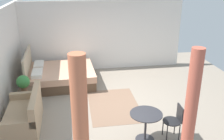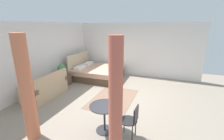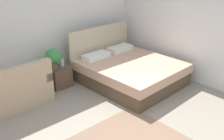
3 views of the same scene
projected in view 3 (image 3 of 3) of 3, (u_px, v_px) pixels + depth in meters
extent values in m
cube|color=silver|center=(30.00, 28.00, 5.74)|extent=(8.90, 0.12, 2.68)
cube|color=brown|center=(131.00, 77.00, 6.18)|extent=(1.98, 2.19, 0.32)
cube|color=tan|center=(131.00, 66.00, 6.08)|extent=(2.02, 2.23, 0.22)
cube|color=tan|center=(100.00, 49.00, 6.72)|extent=(1.95, 0.14, 1.20)
cube|color=white|center=(96.00, 56.00, 6.25)|extent=(0.69, 0.35, 0.12)
cube|color=white|center=(120.00, 48.00, 6.79)|extent=(0.69, 0.35, 0.12)
cube|color=tan|center=(9.00, 96.00, 5.15)|extent=(1.62, 0.85, 0.45)
cube|color=tan|center=(13.00, 80.00, 4.75)|extent=(1.60, 0.18, 0.48)
cube|color=tan|center=(40.00, 72.00, 5.49)|extent=(0.16, 0.81, 0.17)
cube|color=brown|center=(60.00, 77.00, 5.97)|extent=(0.46, 0.43, 0.47)
cylinder|color=brown|center=(54.00, 66.00, 5.81)|extent=(0.16, 0.16, 0.14)
sphere|color=#387F3D|center=(53.00, 56.00, 5.72)|extent=(0.37, 0.37, 0.37)
cylinder|color=silver|center=(62.00, 63.00, 5.95)|extent=(0.10, 0.10, 0.17)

